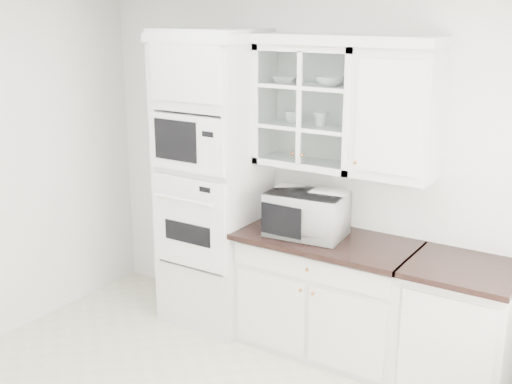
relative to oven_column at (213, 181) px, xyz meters
The scene contains 12 objects.
room_shell 1.37m from the oven_column, 52.79° to the right, with size 4.00×3.50×2.70m.
oven_column is the anchor object (origin of this frame).
base_cabinet_run 1.27m from the oven_column, ahead, with size 1.32×0.67×0.92m.
extra_base_cabinet 2.16m from the oven_column, ahead, with size 0.72×0.67×0.92m.
upper_cabinet_glass 1.03m from the oven_column, 12.10° to the left, with size 0.80×0.33×0.90m.
upper_cabinet_solid 1.60m from the oven_column, ahead, with size 0.55×0.33×0.90m, color silver.
crown_molding 1.33m from the oven_column, 11.90° to the left, with size 2.14×0.38×0.07m, color white.
countertop_microwave 0.88m from the oven_column, ahead, with size 0.56×0.47×0.33m, color white.
bowl_a 1.02m from the oven_column, 16.03° to the left, with size 0.20×0.20×0.05m, color white.
bowl_b 1.27m from the oven_column, 10.74° to the left, with size 0.21×0.21×0.07m, color white.
cup_a 0.86m from the oven_column, 14.07° to the left, with size 0.12×0.12×0.09m, color white.
cup_b 1.05m from the oven_column, 11.34° to the left, with size 0.11×0.11×0.11m, color white.
Camera 1 is at (2.25, -2.59, 2.54)m, focal length 45.00 mm.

